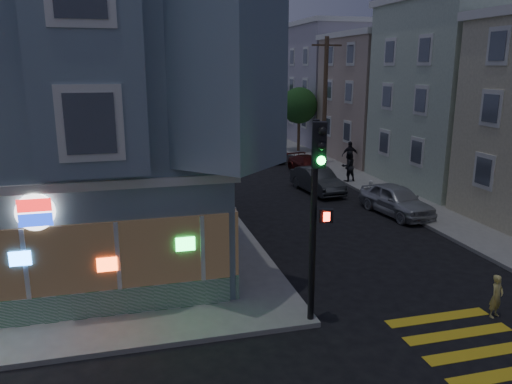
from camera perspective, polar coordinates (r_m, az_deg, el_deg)
name	(u,v)px	position (r m, az deg, el deg)	size (l,w,h in m)	color
sidewalk_ne	(460,160)	(41.80, 22.30, 3.41)	(24.00, 42.00, 0.15)	gray
corner_building	(13,102)	(21.18, -26.00, 9.24)	(14.60, 14.60, 11.40)	gray
row_house_b	(493,96)	(33.59, 25.46, 9.89)	(12.00, 8.60, 10.50)	#ACBEA5
row_house_c	(410,99)	(40.94, 17.23, 10.09)	(12.00, 8.60, 9.00)	tan
row_house_d	(359,85)	(48.78, 11.67, 11.87)	(12.00, 8.60, 10.50)	#A8A0B0
utility_pole	(325,100)	(36.62, 7.88, 10.41)	(2.20, 0.30, 9.00)	#4C3826
street_tree_near	(299,106)	(42.34, 4.96, 9.81)	(3.00, 3.00, 5.30)	#4C3826
street_tree_far	(272,100)	(49.93, 1.84, 10.51)	(3.00, 3.00, 5.30)	#4C3826
running_child	(497,296)	(16.35, 25.80, -10.67)	(0.47, 0.31, 1.29)	#D6C76D
pedestrian_a	(348,166)	(31.53, 10.50, 2.92)	(0.92, 0.72, 1.89)	black
pedestrian_b	(350,155)	(35.25, 10.69, 4.13)	(1.14, 0.48, 1.95)	black
parked_car_a	(396,200)	(25.43, 15.74, -0.87)	(1.77, 4.41, 1.50)	#B6BABF
parked_car_b	(317,180)	(29.07, 7.01, 1.35)	(1.52, 4.37, 1.44)	#343739
parked_car_c	(308,165)	(34.33, 5.99, 3.12)	(1.64, 4.03, 1.17)	#4E1511
parked_car_d	(268,153)	(38.75, 1.34, 4.52)	(2.08, 4.51, 1.25)	#9BA1A5
traffic_signal	(317,190)	(13.24, 6.99, 0.27)	(0.71, 0.63, 5.64)	black
fire_hydrant	(371,186)	(28.98, 12.99, 0.66)	(0.42, 0.24, 0.72)	silver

